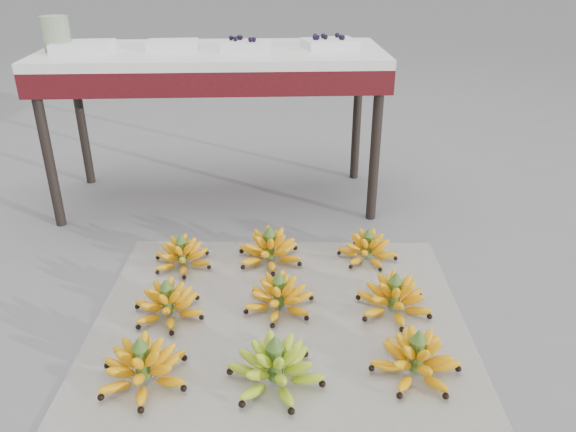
{
  "coord_description": "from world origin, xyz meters",
  "views": [
    {
      "loc": [
        0.06,
        -1.62,
        1.16
      ],
      "look_at": [
        0.15,
        0.24,
        0.25
      ],
      "focal_mm": 35.0,
      "sensor_mm": 36.0,
      "label": 1
    }
  ],
  "objects_px": {
    "bunch_mid_left": "(168,304)",
    "tray_left": "(173,45)",
    "bunch_front_right": "(416,359)",
    "bunch_back_center": "(270,249)",
    "tray_right": "(246,45)",
    "bunch_mid_right": "(394,298)",
    "bunch_mid_center": "(279,296)",
    "bunch_back_right": "(368,249)",
    "vendor_table": "(214,68)",
    "bunch_front_left": "(143,367)",
    "bunch_front_center": "(275,367)",
    "glass_jar": "(56,34)",
    "bunch_back_left": "(182,255)",
    "tray_far_right": "(329,43)",
    "newspaper_mat": "(280,316)",
    "tray_far_left": "(83,47)"
  },
  "relations": [
    {
      "from": "bunch_mid_left",
      "to": "tray_left",
      "type": "bearing_deg",
      "value": 73.88
    },
    {
      "from": "bunch_front_right",
      "to": "bunch_back_center",
      "type": "bearing_deg",
      "value": 146.35
    },
    {
      "from": "bunch_mid_left",
      "to": "tray_right",
      "type": "relative_size",
      "value": 1.37
    },
    {
      "from": "bunch_mid_right",
      "to": "bunch_mid_center",
      "type": "bearing_deg",
      "value": 170.16
    },
    {
      "from": "bunch_front_right",
      "to": "bunch_back_right",
      "type": "bearing_deg",
      "value": 116.71
    },
    {
      "from": "bunch_front_right",
      "to": "tray_right",
      "type": "height_order",
      "value": "tray_right"
    },
    {
      "from": "tray_right",
      "to": "bunch_back_right",
      "type": "bearing_deg",
      "value": -52.42
    },
    {
      "from": "bunch_mid_left",
      "to": "bunch_back_center",
      "type": "relative_size",
      "value": 1.02
    },
    {
      "from": "vendor_table",
      "to": "tray_right",
      "type": "bearing_deg",
      "value": -7.55
    },
    {
      "from": "bunch_mid_center",
      "to": "bunch_front_left",
      "type": "bearing_deg",
      "value": -145.55
    },
    {
      "from": "bunch_front_center",
      "to": "bunch_front_right",
      "type": "relative_size",
      "value": 1.07
    },
    {
      "from": "bunch_mid_left",
      "to": "bunch_mid_center",
      "type": "height_order",
      "value": "bunch_mid_center"
    },
    {
      "from": "bunch_front_right",
      "to": "glass_jar",
      "type": "height_order",
      "value": "glass_jar"
    },
    {
      "from": "bunch_back_left",
      "to": "bunch_back_right",
      "type": "distance_m",
      "value": 0.74
    },
    {
      "from": "bunch_front_left",
      "to": "bunch_back_left",
      "type": "distance_m",
      "value": 0.65
    },
    {
      "from": "bunch_front_center",
      "to": "vendor_table",
      "type": "relative_size",
      "value": 0.24
    },
    {
      "from": "bunch_back_left",
      "to": "tray_far_right",
      "type": "xyz_separation_m",
      "value": [
        0.63,
        0.67,
        0.7
      ]
    },
    {
      "from": "bunch_back_center",
      "to": "tray_right",
      "type": "bearing_deg",
      "value": 87.11
    },
    {
      "from": "newspaper_mat",
      "to": "bunch_mid_center",
      "type": "height_order",
      "value": "bunch_mid_center"
    },
    {
      "from": "bunch_back_center",
      "to": "glass_jar",
      "type": "xyz_separation_m",
      "value": [
        -0.9,
        0.61,
        0.74
      ]
    },
    {
      "from": "bunch_mid_left",
      "to": "tray_far_left",
      "type": "height_order",
      "value": "tray_far_left"
    },
    {
      "from": "bunch_mid_right",
      "to": "bunch_back_left",
      "type": "height_order",
      "value": "bunch_mid_right"
    },
    {
      "from": "bunch_front_left",
      "to": "bunch_mid_left",
      "type": "distance_m",
      "value": 0.32
    },
    {
      "from": "vendor_table",
      "to": "tray_right",
      "type": "distance_m",
      "value": 0.18
    },
    {
      "from": "bunch_front_right",
      "to": "bunch_back_left",
      "type": "bearing_deg",
      "value": 163.92
    },
    {
      "from": "bunch_front_right",
      "to": "bunch_back_center",
      "type": "relative_size",
      "value": 1.13
    },
    {
      "from": "bunch_front_center",
      "to": "bunch_back_left",
      "type": "bearing_deg",
      "value": 141.54
    },
    {
      "from": "tray_right",
      "to": "bunch_back_center",
      "type": "bearing_deg",
      "value": -82.09
    },
    {
      "from": "bunch_back_center",
      "to": "glass_jar",
      "type": "relative_size",
      "value": 2.09
    },
    {
      "from": "bunch_mid_right",
      "to": "bunch_front_left",
      "type": "bearing_deg",
      "value": -163.8
    },
    {
      "from": "bunch_mid_center",
      "to": "bunch_back_center",
      "type": "distance_m",
      "value": 0.33
    },
    {
      "from": "bunch_front_right",
      "to": "bunch_back_center",
      "type": "height_order",
      "value": "same"
    },
    {
      "from": "bunch_front_right",
      "to": "tray_far_right",
      "type": "height_order",
      "value": "tray_far_right"
    },
    {
      "from": "vendor_table",
      "to": "newspaper_mat",
      "type": "bearing_deg",
      "value": -75.39
    },
    {
      "from": "bunch_front_right",
      "to": "tray_far_left",
      "type": "xyz_separation_m",
      "value": [
        -1.21,
        1.28,
        0.69
      ]
    },
    {
      "from": "bunch_mid_left",
      "to": "tray_right",
      "type": "distance_m",
      "value": 1.22
    },
    {
      "from": "bunch_mid_left",
      "to": "tray_right",
      "type": "height_order",
      "value": "tray_right"
    },
    {
      "from": "bunch_mid_left",
      "to": "bunch_back_right",
      "type": "xyz_separation_m",
      "value": [
        0.74,
        0.35,
        -0.0
      ]
    },
    {
      "from": "newspaper_mat",
      "to": "glass_jar",
      "type": "xyz_separation_m",
      "value": [
        -0.93,
        0.98,
        0.8
      ]
    },
    {
      "from": "bunch_back_center",
      "to": "tray_left",
      "type": "distance_m",
      "value": 1.04
    },
    {
      "from": "bunch_mid_center",
      "to": "bunch_back_left",
      "type": "xyz_separation_m",
      "value": [
        -0.37,
        0.31,
        -0.0
      ]
    },
    {
      "from": "bunch_mid_right",
      "to": "bunch_back_left",
      "type": "bearing_deg",
      "value": 150.85
    },
    {
      "from": "bunch_mid_left",
      "to": "bunch_back_left",
      "type": "distance_m",
      "value": 0.33
    },
    {
      "from": "bunch_front_left",
      "to": "tray_right",
      "type": "distance_m",
      "value": 1.49
    },
    {
      "from": "bunch_back_right",
      "to": "tray_far_left",
      "type": "xyz_separation_m",
      "value": [
        -1.18,
        0.61,
        0.7
      ]
    },
    {
      "from": "glass_jar",
      "to": "tray_left",
      "type": "bearing_deg",
      "value": 5.11
    },
    {
      "from": "bunch_back_left",
      "to": "tray_left",
      "type": "distance_m",
      "value": 0.97
    },
    {
      "from": "bunch_front_left",
      "to": "tray_far_right",
      "type": "height_order",
      "value": "tray_far_right"
    },
    {
      "from": "vendor_table",
      "to": "glass_jar",
      "type": "relative_size",
      "value": 10.37
    },
    {
      "from": "bunch_mid_center",
      "to": "tray_far_left",
      "type": "distance_m",
      "value": 1.42
    }
  ]
}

